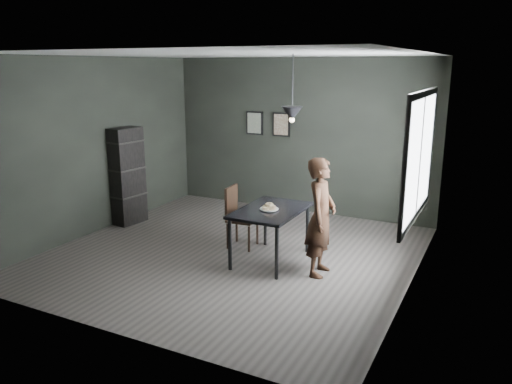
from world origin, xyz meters
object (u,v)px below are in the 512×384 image
at_px(wood_chair, 237,213).
at_px(white_plate, 269,210).
at_px(cafe_table, 271,214).
at_px(shelf_unit, 127,176).
at_px(woman, 321,217).
at_px(pendant_lamp, 292,113).

bearing_deg(wood_chair, white_plate, -33.06).
bearing_deg(cafe_table, white_plate, -88.10).
distance_m(wood_chair, shelf_unit, 2.26).
xyz_separation_m(cafe_table, woman, (0.76, -0.12, 0.10)).
bearing_deg(white_plate, cafe_table, 91.90).
height_order(woman, shelf_unit, shelf_unit).
relative_size(woman, pendant_lamp, 1.79).
bearing_deg(white_plate, pendant_lamp, 31.65).
bearing_deg(shelf_unit, white_plate, -3.48).
xyz_separation_m(shelf_unit, pendant_lamp, (3.17, -0.38, 1.23)).
xyz_separation_m(cafe_table, white_plate, (0.00, -0.05, 0.08)).
distance_m(white_plate, shelf_unit, 2.97).
height_order(white_plate, pendant_lamp, pendant_lamp).
bearing_deg(wood_chair, shelf_unit, 170.05).
bearing_deg(cafe_table, woman, -8.72).
xyz_separation_m(cafe_table, shelf_unit, (-2.92, 0.48, 0.15)).
relative_size(shelf_unit, pendant_lamp, 1.91).
relative_size(woman, shelf_unit, 0.94).
bearing_deg(wood_chair, pendant_lamp, -17.99).
bearing_deg(woman, pendant_lamp, 63.08).
xyz_separation_m(woman, wood_chair, (-1.45, 0.42, -0.25)).
bearing_deg(shelf_unit, wood_chair, 2.43).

